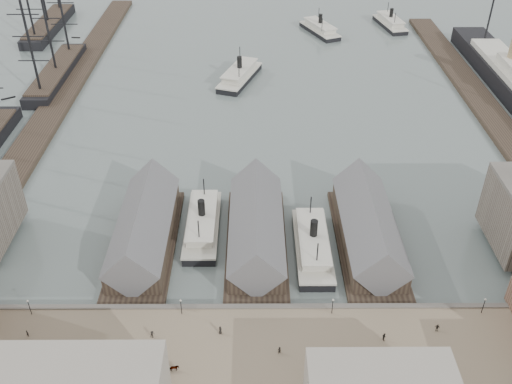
{
  "coord_description": "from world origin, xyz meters",
  "views": [
    {
      "loc": [
        -0.53,
        -86.93,
        86.72
      ],
      "look_at": [
        0.0,
        30.0,
        6.0
      ],
      "focal_mm": 40.0,
      "sensor_mm": 36.0,
      "label": 1
    }
  ],
  "objects_px": {
    "ferry_docked_west": "(202,223)",
    "horse_cart_center": "(169,368)",
    "ocean_steamer": "(509,76)",
    "horse_cart_right": "(402,368)"
  },
  "relations": [
    {
      "from": "ferry_docked_west",
      "to": "horse_cart_center",
      "type": "distance_m",
      "value": 43.08
    },
    {
      "from": "ocean_steamer",
      "to": "horse_cart_center",
      "type": "relative_size",
      "value": 19.54
    },
    {
      "from": "ferry_docked_west",
      "to": "horse_cart_center",
      "type": "relative_size",
      "value": 5.37
    },
    {
      "from": "horse_cart_right",
      "to": "horse_cart_center",
      "type": "bearing_deg",
      "value": 91.22
    },
    {
      "from": "ferry_docked_west",
      "to": "ocean_steamer",
      "type": "xyz_separation_m",
      "value": [
        105.0,
        83.95,
        1.92
      ]
    },
    {
      "from": "horse_cart_center",
      "to": "horse_cart_right",
      "type": "height_order",
      "value": "horse_cart_right"
    },
    {
      "from": "ferry_docked_west",
      "to": "horse_cart_right",
      "type": "distance_m",
      "value": 58.23
    },
    {
      "from": "ferry_docked_west",
      "to": "horse_cart_center",
      "type": "bearing_deg",
      "value": -93.73
    },
    {
      "from": "ferry_docked_west",
      "to": "horse_cart_right",
      "type": "bearing_deg",
      "value": -48.03
    },
    {
      "from": "horse_cart_center",
      "to": "ferry_docked_west",
      "type": "bearing_deg",
      "value": -15.79
    }
  ]
}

